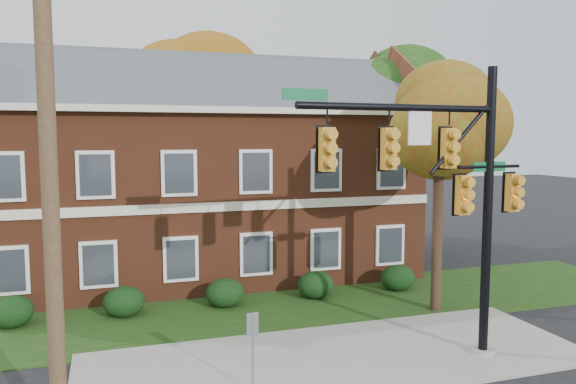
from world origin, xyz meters
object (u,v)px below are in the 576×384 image
object	(u,v)px
apartment_building	(200,163)
traffic_signal	(446,181)
tree_near_right	(448,121)
sign_post	(253,339)
utility_pole	(50,194)
hedge_far_right	(398,278)
tree_right_rear	(417,97)
hedge_center	(225,293)
tree_far_rear	(200,89)
hedge_far_left	(11,312)
hedge_right	(316,285)
hedge_left	(124,302)

from	to	relation	value
apartment_building	traffic_signal	size ratio (longest dim) A/B	2.35
tree_near_right	sign_post	bearing A→B (deg)	-152.56
apartment_building	utility_pole	bearing A→B (deg)	-111.11
hedge_far_right	tree_right_rear	size ratio (longest dim) A/B	0.13
hedge_far_right	traffic_signal	size ratio (longest dim) A/B	0.17
hedge_far_right	apartment_building	bearing A→B (deg)	143.11
hedge_center	utility_pole	distance (m)	10.23
tree_right_rear	traffic_signal	distance (m)	14.86
sign_post	hedge_center	bearing A→B (deg)	78.08
hedge_far_right	tree_right_rear	distance (m)	10.66
tree_far_rear	traffic_signal	world-z (taller)	tree_far_rear
sign_post	tree_near_right	bearing A→B (deg)	21.79
utility_pole	sign_post	bearing A→B (deg)	4.07
tree_far_rear	hedge_far_left	bearing A→B (deg)	-122.50
hedge_far_left	hedge_far_right	size ratio (longest dim) A/B	1.00
hedge_center	hedge_right	bearing A→B (deg)	0.00
apartment_building	tree_near_right	xyz separation A→B (m)	(7.22, -8.09, 1.68)
hedge_center	tree_right_rear	world-z (taller)	tree_right_rear
tree_far_rear	traffic_signal	distance (m)	20.47
hedge_far_right	utility_pole	xyz separation A→B (m)	(-12.00, -7.70, 4.51)
sign_post	hedge_left	bearing A→B (deg)	105.73
hedge_far_left	apartment_building	bearing A→B (deg)	36.89
hedge_center	utility_pole	world-z (taller)	utility_pole
apartment_building	hedge_far_left	size ratio (longest dim) A/B	13.43
hedge_left	traffic_signal	distance (m)	11.42
hedge_right	tree_near_right	xyz separation A→B (m)	(3.72, -2.83, 6.14)
tree_near_right	tree_far_rear	world-z (taller)	tree_far_rear
hedge_far_left	hedge_center	world-z (taller)	same
hedge_right	traffic_signal	xyz separation A→B (m)	(1.06, -6.75, 4.45)
apartment_building	tree_right_rear	xyz separation A→B (m)	(11.31, 0.86, 3.13)
apartment_building	sign_post	world-z (taller)	apartment_building
utility_pole	sign_post	world-z (taller)	utility_pole
tree_near_right	tree_far_rear	distance (m)	17.12
hedge_left	hedge_right	xyz separation A→B (m)	(7.00, 0.00, 0.00)
hedge_center	tree_right_rear	distance (m)	14.94
hedge_far_left	tree_near_right	bearing A→B (deg)	-11.27
hedge_right	tree_far_rear	bearing A→B (deg)	99.36
hedge_far_left	hedge_left	bearing A→B (deg)	0.00
hedge_left	utility_pole	world-z (taller)	utility_pole
hedge_far_right	hedge_right	bearing A→B (deg)	180.00
hedge_left	apartment_building	bearing A→B (deg)	56.33
hedge_far_right	tree_near_right	distance (m)	6.77
tree_far_rear	utility_pole	xyz separation A→B (m)	(-6.34, -20.79, -3.81)
hedge_left	utility_pole	distance (m)	9.05
apartment_building	hedge_far_right	xyz separation A→B (m)	(7.00, -5.25, -4.46)
hedge_center	hedge_far_left	bearing A→B (deg)	180.00
tree_near_right	hedge_far_left	bearing A→B (deg)	168.73
apartment_building	traffic_signal	distance (m)	12.84
hedge_center	tree_near_right	distance (m)	9.90
hedge_far_right	sign_post	world-z (taller)	sign_post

